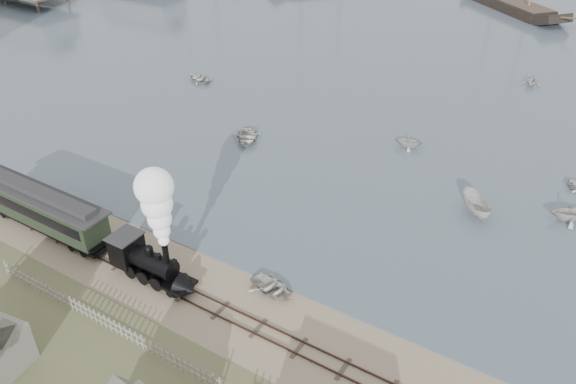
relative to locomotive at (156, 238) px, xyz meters
The scene contains 12 objects.
ground 7.44m from the locomotive, 18.60° to the left, with size 600.00×600.00×0.00m, color tan.
rail_track 7.14m from the locomotive, ahead, with size 120.00×1.80×0.16m.
picket_fence_west 6.43m from the locomotive, 96.35° to the right, with size 19.00×0.10×1.20m, color gray, non-canonical shape.
locomotive is the anchor object (origin of this frame).
passenger_coach 12.27m from the locomotive, behind, with size 13.14×2.53×3.19m.
beached_dinghy 8.44m from the locomotive, 25.69° to the left, with size 3.41×2.43×0.71m, color beige.
rowboat_0 21.91m from the locomotive, 109.86° to the left, with size 4.18×2.99×0.87m, color beige.
rowboat_1 28.74m from the locomotive, 75.84° to the left, with size 2.69×2.32×1.42m, color beige.
rowboat_2 25.51m from the locomotive, 51.29° to the left, with size 3.86×1.45×1.49m, color beige.
rowboat_4 32.18m from the locomotive, 45.24° to the left, with size 3.11×2.68×1.64m, color beige.
rowboat_6 37.70m from the locomotive, 125.64° to the left, with size 3.58×2.56×0.74m, color beige.
rowboat_7 52.92m from the locomotive, 74.91° to the left, with size 2.64×2.28×1.39m, color beige.
Camera 1 is at (16.82, -22.28, 26.29)m, focal length 35.00 mm.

